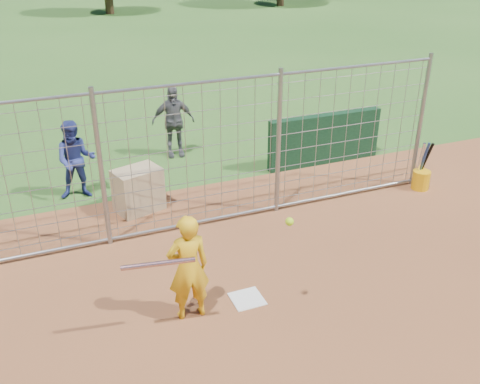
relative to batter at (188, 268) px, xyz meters
name	(u,v)px	position (x,y,z in m)	size (l,w,h in m)	color
ground	(242,291)	(0.82, 0.21, -0.75)	(100.00, 100.00, 0.00)	#2D591E
home_plate	(247,299)	(0.82, 0.01, -0.74)	(0.43, 0.43, 0.02)	silver
dugout_wall	(325,139)	(4.22, 3.81, -0.20)	(2.60, 0.20, 1.10)	#11381E
batter	(188,268)	(0.00, 0.00, 0.00)	(0.55, 0.36, 1.50)	gold
bystander_a	(76,160)	(-0.90, 4.13, 0.01)	(0.73, 0.57, 1.51)	navy
bystander_b	(173,121)	(1.34, 5.45, 0.05)	(0.94, 0.39, 1.60)	#515255
equipment_bin	(138,190)	(0.03, 3.18, -0.35)	(0.80, 0.55, 0.80)	tan
equipment_in_play	(191,253)	(-0.06, -0.38, 0.46)	(2.06, 0.36, 0.42)	silver
bucket_with_bats	(421,177)	(5.34, 1.97, -0.50)	(0.34, 0.36, 0.97)	#E5A10C
backstop_fence	(195,159)	(0.82, 2.21, 0.51)	(9.08, 0.08, 2.60)	gray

